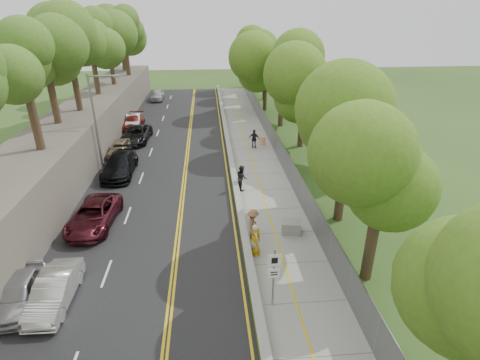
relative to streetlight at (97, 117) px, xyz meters
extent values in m
plane|color=#33511E|center=(10.46, -14.00, -4.64)|extent=(140.00, 140.00, 0.00)
cube|color=black|center=(5.06, 1.00, -4.62)|extent=(11.20, 66.00, 0.04)
cube|color=gray|center=(13.01, 1.00, -4.61)|extent=(4.20, 66.00, 0.05)
cube|color=#B6EF23|center=(10.71, 1.00, -4.34)|extent=(0.42, 66.00, 0.60)
cube|color=#595147|center=(-3.04, 1.00, -2.64)|extent=(5.00, 66.00, 4.00)
cube|color=slate|center=(15.11, 1.00, -3.64)|extent=(0.04, 66.00, 2.00)
cylinder|color=gray|center=(-0.24, 0.00, -0.64)|extent=(0.18, 0.18, 8.00)
cylinder|color=gray|center=(0.87, 0.00, 3.21)|extent=(2.30, 0.13, 0.13)
cube|color=gray|center=(1.95, 0.00, 3.16)|extent=(0.50, 0.22, 0.14)
cylinder|color=gray|center=(11.51, -17.00, -3.04)|extent=(0.09, 0.09, 3.10)
cube|color=white|center=(11.51, -17.03, -2.04)|extent=(0.62, 0.04, 0.62)
cube|color=white|center=(11.51, -17.03, -2.74)|extent=(0.56, 0.04, 0.50)
cylinder|color=#FF6800|center=(14.18, 5.06, -4.16)|extent=(0.53, 0.53, 0.87)
cube|color=gray|center=(13.66, -11.00, -4.21)|extent=(1.28, 1.06, 0.76)
imported|color=#B6B5BA|center=(-0.14, -15.91, -3.90)|extent=(1.92, 4.19, 1.39)
imported|color=white|center=(1.46, -15.95, -3.90)|extent=(1.53, 4.28, 1.41)
imported|color=#511621|center=(1.46, -9.09, -3.86)|extent=(2.82, 5.46, 1.47)
imported|color=black|center=(1.46, -1.03, -3.77)|extent=(2.35, 5.72, 1.66)
imported|color=tan|center=(0.49, 3.54, -3.93)|extent=(1.83, 4.04, 1.35)
imported|color=#A1A4A7|center=(0.32, 12.46, -3.87)|extent=(1.92, 4.57, 1.47)
imported|color=black|center=(1.46, 7.39, -3.86)|extent=(2.74, 5.48, 1.49)
imported|color=maroon|center=(0.32, 12.11, -3.89)|extent=(2.18, 4.95, 1.42)
imported|color=#B8B8BC|center=(1.46, 26.27, -3.86)|extent=(1.75, 4.33, 1.47)
imported|color=#C68307|center=(11.21, -13.00, -3.75)|extent=(0.54, 0.82, 1.68)
imported|color=beige|center=(11.21, -13.00, -3.65)|extent=(0.56, 0.75, 1.88)
imported|color=#222328|center=(11.21, -4.71, -3.63)|extent=(0.89, 1.05, 1.91)
imported|color=brown|center=(11.26, -11.39, -3.64)|extent=(1.04, 1.38, 1.91)
imported|color=black|center=(13.26, 4.28, -3.66)|extent=(1.18, 0.87, 1.86)
camera|label=1|loc=(8.84, -30.19, 8.03)|focal=28.00mm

